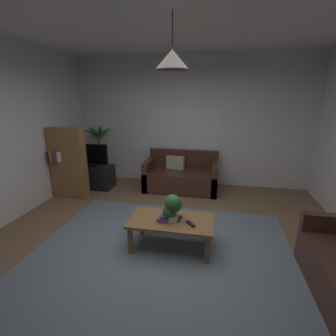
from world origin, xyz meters
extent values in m
cube|color=brown|center=(0.00, 0.00, -0.01)|extent=(5.20, 5.44, 0.02)
cube|color=slate|center=(0.00, -0.20, 0.00)|extent=(3.38, 2.99, 0.01)
cube|color=silver|center=(0.00, 2.75, 1.42)|extent=(5.32, 0.06, 2.85)
cube|color=white|center=(0.00, 0.00, 2.86)|extent=(5.20, 5.44, 0.02)
cube|color=white|center=(-0.12, 2.72, 1.26)|extent=(1.50, 0.01, 1.01)
cube|color=#47281E|center=(-0.09, 2.21, 0.21)|extent=(1.55, 0.82, 0.42)
cube|color=#47281E|center=(-0.09, 2.56, 0.62)|extent=(1.55, 0.12, 0.40)
cube|color=#47281E|center=(-0.81, 2.21, 0.32)|extent=(0.12, 0.82, 0.64)
cube|color=#47281E|center=(0.62, 2.21, 0.32)|extent=(0.12, 0.82, 0.64)
cube|color=#B7AD9E|center=(-0.25, 2.38, 0.56)|extent=(0.41, 0.17, 0.28)
cube|color=#47281E|center=(2.09, 0.14, 0.32)|extent=(0.82, 0.12, 0.64)
cube|color=olive|center=(0.09, 0.07, 0.39)|extent=(1.11, 0.60, 0.04)
cylinder|color=olive|center=(-0.40, -0.17, 0.19)|extent=(0.07, 0.07, 0.37)
cylinder|color=olive|center=(0.59, -0.17, 0.19)|extent=(0.07, 0.07, 0.37)
cylinder|color=olive|center=(-0.40, 0.31, 0.19)|extent=(0.07, 0.07, 0.37)
cylinder|color=olive|center=(0.59, 0.31, 0.19)|extent=(0.07, 0.07, 0.37)
cube|color=gold|center=(0.01, -0.01, 0.42)|extent=(0.15, 0.11, 0.02)
cube|color=#72387F|center=(0.00, -0.01, 0.45)|extent=(0.17, 0.13, 0.03)
cube|color=#2D4C8C|center=(0.02, 0.00, 0.47)|extent=(0.12, 0.10, 0.03)
cube|color=black|center=(0.35, -0.01, 0.42)|extent=(0.14, 0.16, 0.02)
cube|color=black|center=(0.19, 0.09, 0.42)|extent=(0.07, 0.17, 0.02)
cylinder|color=beige|center=(0.10, 0.04, 0.45)|extent=(0.18, 0.18, 0.08)
sphere|color=#2D6B33|center=(0.07, 0.03, 0.55)|extent=(0.18, 0.18, 0.18)
sphere|color=#2D6B33|center=(0.12, 0.07, 0.63)|extent=(0.21, 0.21, 0.21)
sphere|color=#2D6B33|center=(0.12, 0.02, 0.69)|extent=(0.20, 0.20, 0.20)
cube|color=black|center=(-2.05, 1.97, 0.25)|extent=(0.90, 0.44, 0.50)
cube|color=black|center=(-2.05, 1.95, 0.77)|extent=(0.79, 0.05, 0.44)
cube|color=black|center=(-2.05, 1.92, 0.77)|extent=(0.75, 0.00, 0.40)
cube|color=black|center=(-2.05, 1.95, 0.52)|extent=(0.24, 0.16, 0.04)
cylinder|color=brown|center=(-2.11, 2.51, 0.15)|extent=(0.32, 0.32, 0.30)
cylinder|color=brown|center=(-2.11, 2.51, 0.70)|extent=(0.05, 0.05, 0.80)
cone|color=#2D6B33|center=(-1.94, 2.52, 1.19)|extent=(0.40, 0.13, 0.26)
cone|color=#2D6B33|center=(-1.99, 2.74, 1.19)|extent=(0.27, 0.53, 0.34)
cone|color=#2D6B33|center=(-2.15, 2.68, 1.22)|extent=(0.17, 0.39, 0.33)
cone|color=#2D6B33|center=(-2.29, 2.64, 1.20)|extent=(0.41, 0.37, 0.33)
cone|color=#2D6B33|center=(-2.31, 2.43, 1.18)|extent=(0.46, 0.31, 0.29)
cone|color=#2D6B33|center=(-2.12, 2.28, 1.22)|extent=(0.12, 0.51, 0.33)
cone|color=#2D6B33|center=(-1.96, 2.34, 1.25)|extent=(0.36, 0.44, 0.42)
cube|color=olive|center=(-2.23, 1.39, 0.70)|extent=(0.70, 0.22, 1.40)
cube|color=black|center=(-2.51, 1.27, 0.87)|extent=(0.04, 0.16, 0.20)
cube|color=gold|center=(-2.46, 1.27, 0.88)|extent=(0.03, 0.16, 0.22)
cube|color=#B22D2D|center=(-2.42, 1.27, 0.88)|extent=(0.05, 0.16, 0.23)
cube|color=#2D4C8C|center=(-2.38, 1.27, 0.89)|extent=(0.03, 0.16, 0.24)
cube|color=#B22D2D|center=(-2.34, 1.27, 0.87)|extent=(0.03, 0.16, 0.20)
cube|color=beige|center=(-2.30, 1.27, 0.86)|extent=(0.03, 0.16, 0.19)
cylinder|color=black|center=(0.09, 0.07, 2.66)|extent=(0.01, 0.01, 0.38)
cone|color=#4C4742|center=(0.09, 0.07, 2.36)|extent=(0.37, 0.37, 0.21)
camera|label=1|loc=(0.63, -2.80, 1.98)|focal=26.30mm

